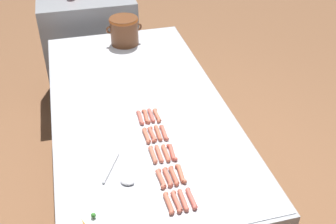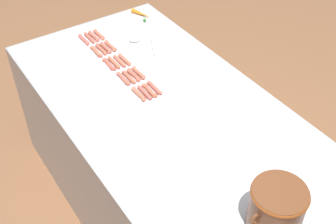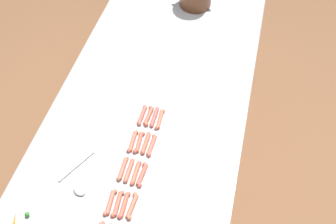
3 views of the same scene
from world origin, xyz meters
The scene contains 19 objects.
ground_plane centered at (0.00, 0.00, 0.00)m, with size 20.00×20.00×0.00m, color brown.
griddle_counter centered at (0.00, 0.00, 0.43)m, with size 1.05×2.10×0.87m.
hot_dog_1 centered at (-0.02, -0.68, 0.88)m, with size 0.03×0.14×0.02m.
hot_dog_2 centered at (-0.02, -0.50, 0.88)m, with size 0.03×0.14×0.02m.
hot_dog_3 centered at (-0.02, -0.34, 0.88)m, with size 0.03×0.14×0.02m.
hot_dog_4 centered at (-0.02, -0.17, 0.88)m, with size 0.03×0.14×0.02m.
hot_dog_6 centered at (0.01, -0.68, 0.88)m, with size 0.03×0.14×0.02m.
hot_dog_7 centered at (0.01, -0.51, 0.88)m, with size 0.02×0.14×0.02m.
hot_dog_8 centered at (0.01, -0.34, 0.88)m, with size 0.03×0.14×0.02m.
hot_dog_9 centered at (0.02, -0.17, 0.88)m, with size 0.03×0.14×0.02m.
hot_dog_11 centered at (0.04, -0.68, 0.88)m, with size 0.03×0.14×0.02m.
hot_dog_12 centered at (0.05, -0.51, 0.88)m, with size 0.02×0.14×0.02m.
hot_dog_13 centered at (0.05, -0.34, 0.88)m, with size 0.02×0.14×0.02m.
hot_dog_14 centered at (0.05, -0.17, 0.88)m, with size 0.02×0.14×0.02m.
hot_dog_16 centered at (0.08, -0.67, 0.88)m, with size 0.03×0.14×0.02m.
hot_dog_17 centered at (0.08, -0.51, 0.88)m, with size 0.03×0.14×0.02m.
hot_dog_18 centered at (0.08, -0.34, 0.88)m, with size 0.03×0.14×0.02m.
hot_dog_19 centered at (0.08, -0.18, 0.88)m, with size 0.03×0.14×0.02m.
serving_spoon centered at (-0.20, -0.62, 0.88)m, with size 0.16×0.25×0.02m.
Camera 3 is at (0.41, -1.30, 2.51)m, focal length 40.72 mm.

